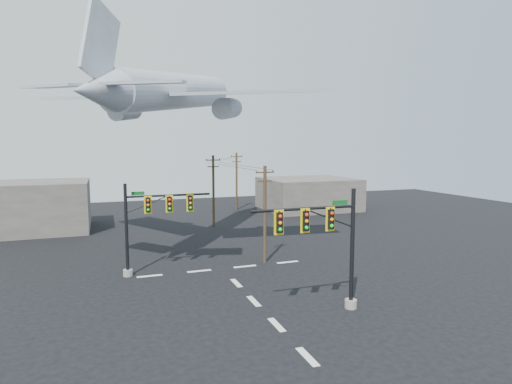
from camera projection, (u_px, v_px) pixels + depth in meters
name	position (u px, v px, depth m)	size (l,w,h in m)	color
ground	(277.00, 325.00, 24.84)	(120.00, 120.00, 0.00)	black
lane_markings	(247.00, 295.00, 29.83)	(14.00, 21.20, 0.01)	white
signal_mast_near	(329.00, 244.00, 26.31)	(7.17, 0.85, 7.71)	gray
signal_mast_far	(148.00, 223.00, 34.11)	(7.11, 0.81, 7.41)	gray
utility_pole_a	(265.00, 213.00, 37.45)	(1.72, 0.29, 8.61)	#46321E
utility_pole_b	(213.00, 190.00, 54.08)	(1.84, 0.40, 9.10)	#46321E
utility_pole_c	(237.00, 180.00, 68.50)	(1.88, 0.31, 9.18)	#46321E
power_lines	(230.00, 162.00, 52.37)	(8.71, 30.77, 0.29)	black
airliner	(176.00, 92.00, 41.07)	(25.46, 28.10, 8.15)	silver
building_left	(8.00, 208.00, 50.58)	(18.00, 10.00, 6.00)	slate
building_right	(308.00, 194.00, 69.36)	(14.00, 12.00, 5.00)	slate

